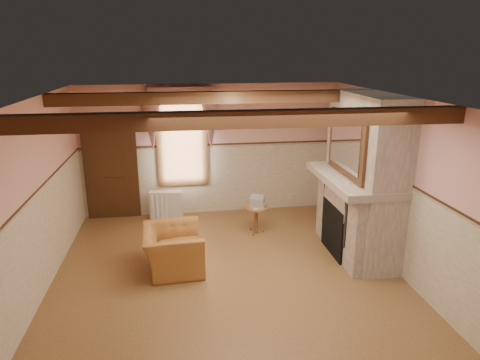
{
  "coord_description": "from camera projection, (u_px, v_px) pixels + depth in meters",
  "views": [
    {
      "loc": [
        -0.71,
        -6.0,
        3.45
      ],
      "look_at": [
        0.31,
        0.8,
        1.37
      ],
      "focal_mm": 32.0,
      "sensor_mm": 36.0,
      "label": 1
    }
  ],
  "objects": [
    {
      "name": "fireplace",
      "position": [
        364.0,
        176.0,
        7.28
      ],
      "size": [
        0.85,
        2.0,
        2.8
      ],
      "primitive_type": "cube",
      "color": "gray",
      "rests_on": "floor"
    },
    {
      "name": "chair_rail",
      "position": [
        227.0,
        188.0,
        6.34
      ],
      "size": [
        5.5,
        6.0,
        0.08
      ],
      "primitive_type": null,
      "color": "black",
      "rests_on": "wainscot"
    },
    {
      "name": "wall_right",
      "position": [
        400.0,
        186.0,
        6.76
      ],
      "size": [
        0.02,
        6.0,
        2.8
      ],
      "primitive_type": "cube",
      "color": "#DD9F99",
      "rests_on": "floor"
    },
    {
      "name": "bowl",
      "position": [
        359.0,
        176.0,
        7.06
      ],
      "size": [
        0.31,
        0.31,
        0.08
      ],
      "primitive_type": "imported",
      "color": "brown",
      "rests_on": "mantel"
    },
    {
      "name": "candle_red",
      "position": [
        370.0,
        181.0,
        6.65
      ],
      "size": [
        0.06,
        0.06,
        0.16
      ],
      "primitive_type": "cylinder",
      "color": "#B43016",
      "rests_on": "mantel"
    },
    {
      "name": "floor",
      "position": [
        228.0,
        278.0,
        6.77
      ],
      "size": [
        5.5,
        6.0,
        0.01
      ],
      "primitive_type": "cube",
      "color": "brown",
      "rests_on": "ground"
    },
    {
      "name": "wall_front",
      "position": [
        271.0,
        309.0,
        3.53
      ],
      "size": [
        5.5,
        0.02,
        2.8
      ],
      "primitive_type": "cube",
      "color": "#DD9F99",
      "rests_on": "floor"
    },
    {
      "name": "book_stack",
      "position": [
        257.0,
        202.0,
        8.27
      ],
      "size": [
        0.34,
        0.38,
        0.2
      ],
      "primitive_type": "cube",
      "rotation": [
        0.0,
        0.0,
        -0.29
      ],
      "color": "#B7AD8C",
      "rests_on": "side_table"
    },
    {
      "name": "ceiling_beam_front",
      "position": [
        239.0,
        119.0,
        4.86
      ],
      "size": [
        5.5,
        0.18,
        0.2
      ],
      "primitive_type": "cube",
      "color": "black",
      "rests_on": "ceiling"
    },
    {
      "name": "mantel_clock",
      "position": [
        340.0,
        160.0,
        7.86
      ],
      "size": [
        0.14,
        0.24,
        0.2
      ],
      "primitive_type": "cube",
      "color": "black",
      "rests_on": "mantel"
    },
    {
      "name": "overmantel_mirror",
      "position": [
        346.0,
        144.0,
        7.07
      ],
      "size": [
        0.06,
        1.44,
        1.04
      ],
      "primitive_type": "cube",
      "color": "silver",
      "rests_on": "fireplace"
    },
    {
      "name": "ceiling",
      "position": [
        227.0,
        99.0,
        5.96
      ],
      "size": [
        5.5,
        6.0,
        0.01
      ],
      "primitive_type": "cube",
      "color": "silver",
      "rests_on": "wall_back"
    },
    {
      "name": "armchair",
      "position": [
        173.0,
        249.0,
        6.95
      ],
      "size": [
        1.0,
        1.12,
        0.7
      ],
      "primitive_type": "imported",
      "rotation": [
        0.0,
        0.0,
        1.63
      ],
      "color": "#9E662D",
      "rests_on": "floor"
    },
    {
      "name": "firebox",
      "position": [
        337.0,
        229.0,
        7.5
      ],
      "size": [
        0.2,
        0.95,
        0.9
      ],
      "primitive_type": "cube",
      "color": "black",
      "rests_on": "floor"
    },
    {
      "name": "door",
      "position": [
        111.0,
        170.0,
        8.95
      ],
      "size": [
        1.1,
        0.1,
        2.1
      ],
      "primitive_type": "cube",
      "color": "black",
      "rests_on": "floor"
    },
    {
      "name": "radiator",
      "position": [
        166.0,
        205.0,
        9.1
      ],
      "size": [
        0.72,
        0.26,
        0.6
      ],
      "primitive_type": "cube",
      "rotation": [
        0.0,
        0.0,
        -0.12
      ],
      "color": "silver",
      "rests_on": "floor"
    },
    {
      "name": "ceiling_beam_back",
      "position": [
        218.0,
        97.0,
        7.13
      ],
      "size": [
        5.5,
        0.18,
        0.2
      ],
      "primitive_type": "cube",
      "color": "black",
      "rests_on": "ceiling"
    },
    {
      "name": "wainscot",
      "position": [
        228.0,
        234.0,
        6.56
      ],
      "size": [
        5.5,
        6.0,
        1.5
      ],
      "primitive_type": null,
      "color": "beige",
      "rests_on": "floor"
    },
    {
      "name": "mantel",
      "position": [
        354.0,
        179.0,
        7.27
      ],
      "size": [
        1.05,
        2.05,
        0.12
      ],
      "primitive_type": "cube",
      "color": "gray",
      "rests_on": "fireplace"
    },
    {
      "name": "wall_back",
      "position": [
        211.0,
        150.0,
        9.21
      ],
      "size": [
        5.5,
        0.02,
        2.8
      ],
      "primitive_type": "cube",
      "color": "#DD9F99",
      "rests_on": "floor"
    },
    {
      "name": "window",
      "position": [
        182.0,
        140.0,
        9.02
      ],
      "size": [
        1.06,
        0.08,
        2.02
      ],
      "primitive_type": "cube",
      "color": "white",
      "rests_on": "wall_back"
    },
    {
      "name": "window_drapes",
      "position": [
        181.0,
        112.0,
        8.76
      ],
      "size": [
        1.3,
        0.14,
        1.4
      ],
      "primitive_type": "cube",
      "color": "gray",
      "rests_on": "wall_back"
    },
    {
      "name": "jar_yellow",
      "position": [
        360.0,
        176.0,
        7.02
      ],
      "size": [
        0.06,
        0.06,
        0.12
      ],
      "primitive_type": "cylinder",
      "color": "gold",
      "rests_on": "mantel"
    },
    {
      "name": "oil_lamp",
      "position": [
        350.0,
        164.0,
        7.42
      ],
      "size": [
        0.11,
        0.11,
        0.28
      ],
      "primitive_type": "cylinder",
      "color": "#B38332",
      "rests_on": "mantel"
    },
    {
      "name": "side_table",
      "position": [
        256.0,
        220.0,
        8.37
      ],
      "size": [
        0.53,
        0.53,
        0.55
      ],
      "primitive_type": "cylinder",
      "rotation": [
        0.0,
        0.0,
        0.08
      ],
      "color": "brown",
      "rests_on": "floor"
    },
    {
      "name": "wall_left",
      "position": [
        32.0,
        203.0,
        5.98
      ],
      "size": [
        0.02,
        6.0,
        2.8
      ],
      "primitive_type": "cube",
      "color": "#DD9F99",
      "rests_on": "floor"
    }
  ]
}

